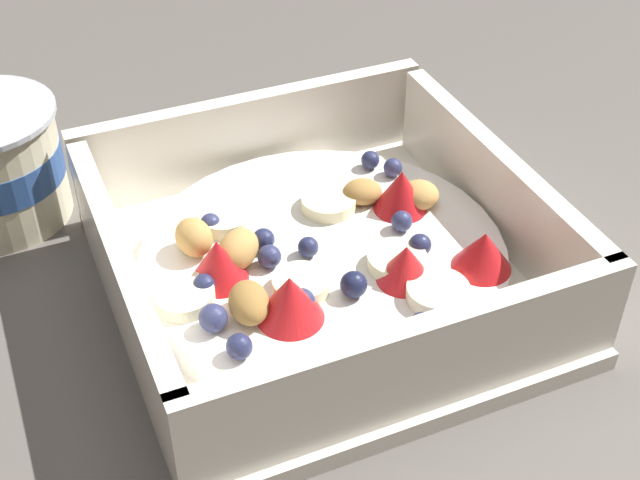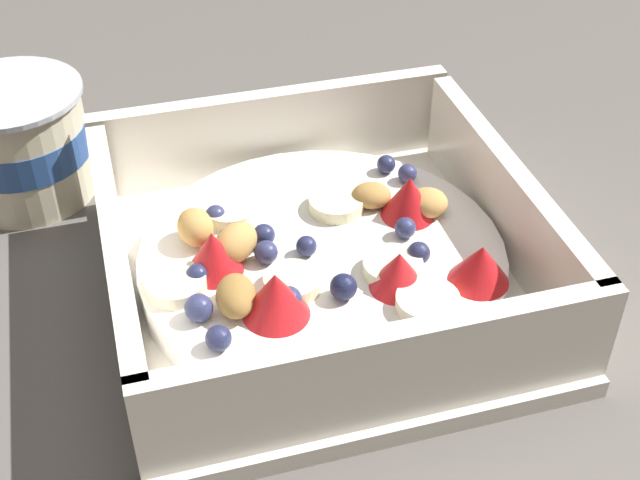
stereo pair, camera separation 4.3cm
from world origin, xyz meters
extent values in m
plane|color=#56514C|center=(0.00, 0.00, 0.00)|extent=(2.40, 2.40, 0.00)
cube|color=white|center=(-0.02, 0.00, 0.01)|extent=(0.20, 0.20, 0.01)
cube|color=white|center=(-0.02, -0.09, 0.03)|extent=(0.20, 0.01, 0.06)
cube|color=white|center=(-0.02, 0.10, 0.03)|extent=(0.20, 0.01, 0.06)
cube|color=white|center=(-0.11, 0.00, 0.03)|extent=(0.01, 0.18, 0.06)
cube|color=white|center=(0.08, 0.00, 0.03)|extent=(0.01, 0.18, 0.06)
cylinder|color=white|center=(-0.02, 0.00, 0.02)|extent=(0.18, 0.18, 0.02)
cylinder|color=#F7EFC6|center=(0.02, -0.05, 0.03)|extent=(0.03, 0.03, 0.01)
cylinder|color=#F7EFC6|center=(-0.09, -0.01, 0.03)|extent=(0.03, 0.03, 0.01)
cylinder|color=#F4EAB7|center=(0.00, 0.03, 0.03)|extent=(0.04, 0.04, 0.01)
cylinder|color=#F4EAB7|center=(-0.05, 0.04, 0.03)|extent=(0.03, 0.03, 0.01)
cylinder|color=#F4EAB7|center=(0.01, -0.02, 0.03)|extent=(0.04, 0.04, 0.01)
cylinder|color=#F4EAB7|center=(-0.04, -0.02, 0.03)|extent=(0.04, 0.04, 0.01)
cone|color=red|center=(-0.07, 0.00, 0.04)|extent=(0.03, 0.03, 0.02)
cone|color=red|center=(0.05, -0.04, 0.04)|extent=(0.03, 0.03, 0.02)
cone|color=red|center=(-0.05, -0.04, 0.04)|extent=(0.04, 0.04, 0.02)
cone|color=red|center=(0.03, 0.02, 0.04)|extent=(0.04, 0.04, 0.02)
cone|color=red|center=(0.01, -0.03, 0.04)|extent=(0.04, 0.04, 0.02)
sphere|color=navy|center=(-0.06, 0.04, 0.03)|extent=(0.01, 0.01, 0.01)
sphere|color=#23284C|center=(0.00, -0.07, 0.03)|extent=(0.01, 0.01, 0.01)
sphere|color=navy|center=(-0.08, -0.03, 0.03)|extent=(0.01, 0.01, 0.01)
sphere|color=#23284C|center=(-0.08, -0.01, 0.03)|extent=(0.01, 0.01, 0.01)
sphere|color=navy|center=(0.03, 0.00, 0.03)|extent=(0.01, 0.01, 0.01)
sphere|color=#191E3D|center=(-0.02, -0.03, 0.03)|extent=(0.01, 0.01, 0.01)
sphere|color=navy|center=(-0.04, 0.00, 0.03)|extent=(0.01, 0.01, 0.01)
sphere|color=#23284C|center=(-0.08, -0.05, 0.03)|extent=(0.01, 0.01, 0.01)
sphere|color=#23284C|center=(0.04, 0.06, 0.03)|extent=(0.01, 0.01, 0.01)
sphere|color=navy|center=(-0.04, -0.04, 0.03)|extent=(0.01, 0.01, 0.01)
sphere|color=navy|center=(-0.06, 0.01, 0.03)|extent=(0.01, 0.01, 0.01)
sphere|color=#23284C|center=(-0.04, 0.01, 0.03)|extent=(0.01, 0.01, 0.01)
sphere|color=#23284C|center=(-0.02, 0.00, 0.03)|extent=(0.01, 0.01, 0.01)
sphere|color=navy|center=(0.04, 0.04, 0.03)|extent=(0.01, 0.01, 0.01)
sphere|color=#23284C|center=(0.03, -0.02, 0.03)|extent=(0.01, 0.01, 0.01)
ellipsoid|color=tan|center=(-0.07, 0.02, 0.04)|extent=(0.02, 0.02, 0.02)
ellipsoid|color=tan|center=(0.04, 0.01, 0.03)|extent=(0.03, 0.03, 0.01)
ellipsoid|color=#AD7F42|center=(0.02, 0.03, 0.03)|extent=(0.02, 0.02, 0.01)
ellipsoid|color=olive|center=(-0.07, -0.03, 0.03)|extent=(0.02, 0.03, 0.02)
ellipsoid|color=tan|center=(-0.06, 0.01, 0.04)|extent=(0.03, 0.03, 0.02)
cylinder|color=beige|center=(-0.16, 0.13, 0.03)|extent=(0.08, 0.08, 0.06)
cylinder|color=#2D5193|center=(-0.16, 0.13, 0.03)|extent=(0.08, 0.08, 0.02)
cylinder|color=#B7BCC6|center=(-0.16, 0.13, 0.06)|extent=(0.08, 0.08, 0.00)
camera|label=1|loc=(-0.15, -0.30, 0.30)|focal=49.23mm
camera|label=2|loc=(-0.11, -0.32, 0.30)|focal=49.23mm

